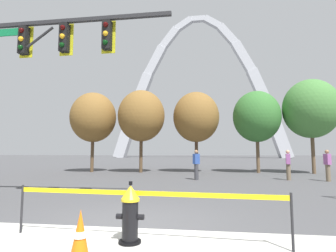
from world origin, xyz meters
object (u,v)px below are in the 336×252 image
Objects in this scene: fire_hydrant at (130,214)px; traffic_cone_by_hydrant at (80,239)px; pedestrian_walking_left at (328,165)px; monument_arch at (199,93)px; pedestrian_standing_center at (196,164)px; traffic_signal_gantry at (32,64)px; pedestrian_walking_right at (288,165)px.

fire_hydrant is 1.06m from traffic_cone_by_hydrant.
pedestrian_walking_left is at bearing 54.33° from fire_hydrant.
monument_arch reaches higher than pedestrian_standing_center.
traffic_cone_by_hydrant is 68.79m from monument_arch.
traffic_cone_by_hydrant is at bearing -47.74° from traffic_signal_gantry.
traffic_signal_gantry is 0.14× the size of monument_arch.
fire_hydrant is at bearing -37.39° from traffic_signal_gantry.
monument_arch is 58.01m from pedestrian_standing_center.
pedestrian_walking_left is at bearing 1.57° from pedestrian_standing_center.
traffic_cone_by_hydrant is 13.66m from pedestrian_walking_left.
monument_arch is 57.79m from pedestrian_walking_right.
traffic_signal_gantry is at bearing -148.51° from pedestrian_walking_left.
monument_arch is (0.07, 66.73, 16.72)m from traffic_cone_by_hydrant.
monument_arch is 28.94× the size of pedestrian_walking_left.
pedestrian_walking_left is (11.54, 7.07, -3.45)m from traffic_signal_gantry.
traffic_cone_by_hydrant is 0.46× the size of pedestrian_walking_right.
fire_hydrant is 12.63m from pedestrian_walking_left.
monument_arch reaches higher than traffic_cone_by_hydrant.
pedestrian_walking_left is 6.63m from pedestrian_standing_center.
fire_hydrant is 0.02× the size of monument_arch.
pedestrian_standing_center is (1.06, -55.67, -16.26)m from monument_arch.
pedestrian_walking_right reaches higher than fire_hydrant.
pedestrian_walking_left is at bearing 55.42° from traffic_cone_by_hydrant.
pedestrian_walking_right reaches higher than traffic_cone_by_hydrant.
pedestrian_walking_left is 1.00× the size of pedestrian_standing_center.
pedestrian_walking_left is (7.75, 11.24, 0.46)m from traffic_cone_by_hydrant.
traffic_signal_gantry reaches higher than fire_hydrant.
pedestrian_walking_left is 1.83m from pedestrian_walking_right.
traffic_signal_gantry is 13.96m from pedestrian_walking_left.
traffic_cone_by_hydrant is 13.03m from pedestrian_walking_right.
traffic_signal_gantry is at bearing -142.72° from pedestrian_walking_right.
traffic_signal_gantry is at bearing 142.61° from fire_hydrant.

